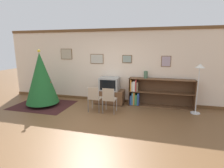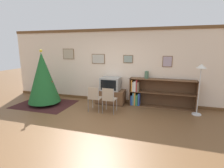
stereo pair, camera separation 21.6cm
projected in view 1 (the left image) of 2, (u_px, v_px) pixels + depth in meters
ground_plane at (90, 128)px, 4.51m from camera, size 24.00×24.00×0.00m
wall_back at (113, 66)px, 6.50m from camera, size 8.60×0.11×2.70m
area_rug at (43, 105)px, 6.27m from camera, size 1.99×1.53×0.01m
christmas_tree at (41, 78)px, 6.07m from camera, size 1.12×1.12×1.96m
tv_console at (110, 97)px, 6.41m from camera, size 1.05×0.55×0.51m
television at (110, 84)px, 6.31m from camera, size 0.68×0.54×0.46m
folding_chair_left at (94, 98)px, 5.53m from camera, size 0.40×0.40×0.82m
folding_chair_right at (109, 99)px, 5.41m from camera, size 0.40×0.40×0.82m
bookshelf at (150, 93)px, 6.13m from camera, size 2.18×0.36×0.98m
vase at (146, 75)px, 6.04m from camera, size 0.14×0.14×0.25m
standing_lamp at (199, 76)px, 5.24m from camera, size 0.28×0.28×1.56m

